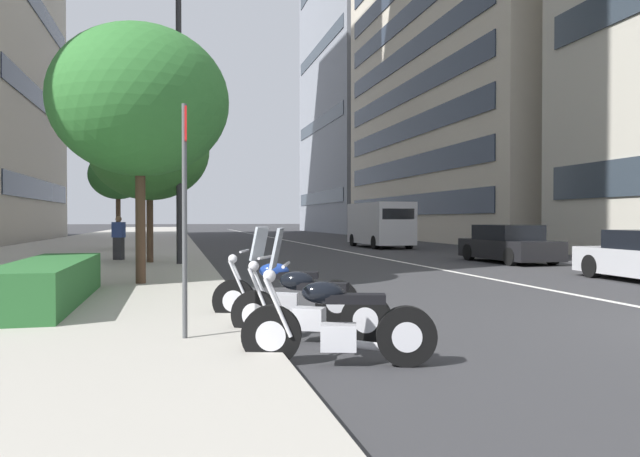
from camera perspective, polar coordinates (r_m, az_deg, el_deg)
sidewalk_right_plaza at (r=36.50m, az=-19.62°, el=-1.53°), size 160.00×9.95×0.15m
lane_centre_stripe at (r=42.08m, az=-2.45°, el=-1.26°), size 110.00×0.16×0.01m
motorcycle_under_tarp at (r=6.53m, az=1.43°, el=-9.10°), size 0.80×2.05×1.48m
motorcycle_second_in_row at (r=7.76m, az=-1.30°, el=-7.52°), size 1.10×1.93×1.48m
motorcycle_by_sign_pole at (r=9.18m, az=-3.46°, el=-6.33°), size 0.87×2.17×1.11m
car_lead_in_lane at (r=22.96m, az=17.45°, el=-1.48°), size 4.27×1.99×1.37m
delivery_van_ahead at (r=33.79m, az=5.70°, el=0.47°), size 5.67×2.20×2.49m
parking_sign_by_curb at (r=7.36m, az=-12.71°, el=2.77°), size 0.32×0.06×2.80m
street_lamp_with_banners at (r=20.09m, az=-12.29°, el=11.85°), size 1.26×2.48×8.94m
clipped_hedge_bed at (r=11.22m, az=-24.35°, el=-4.65°), size 4.90×1.10×0.71m
street_tree_mid_sidewalk at (r=14.16m, az=-16.72°, el=11.48°), size 3.91×3.91×5.71m
street_tree_far_plaza at (r=20.79m, az=-15.88°, el=7.16°), size 3.91×3.91×5.38m
street_tree_by_lamp_post at (r=30.16m, az=-18.62°, el=4.83°), size 2.74×2.74×4.71m
pedestrian_on_plaza at (r=22.30m, az=-18.57°, el=-0.85°), size 0.41×0.47×1.54m
office_tower_far_left_down_avenue at (r=52.18m, az=17.14°, el=17.62°), size 29.42×16.82×33.28m
office_tower_mid_left at (r=79.20m, az=5.47°, el=19.06°), size 24.10×14.89×52.60m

